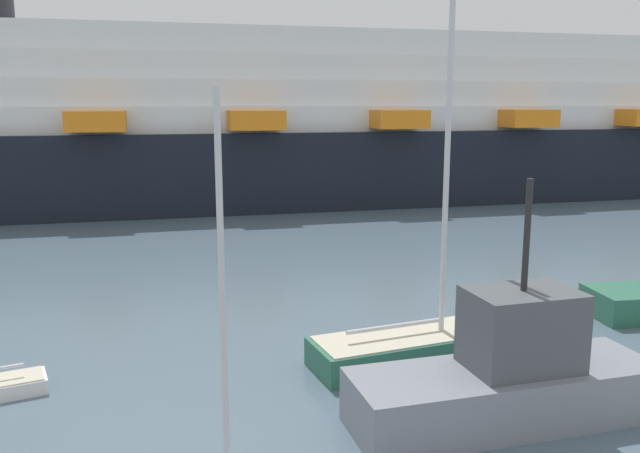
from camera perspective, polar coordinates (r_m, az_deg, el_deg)
sailboat_5 at (r=20.20m, az=9.06°, el=-9.71°), size 7.18×3.26×12.59m
fishing_boat_1 at (r=16.83m, az=15.98°, el=-12.40°), size 7.72×2.95×5.89m
cruise_ship at (r=51.41m, az=-6.96°, el=8.52°), size 100.85×19.56×17.75m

